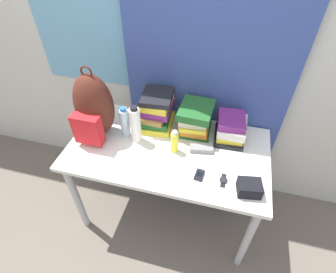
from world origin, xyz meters
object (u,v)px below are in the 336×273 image
at_px(sunscreen_bottle, 174,142).
at_px(camera_pouch, 249,188).
at_px(water_bottle, 125,123).
at_px(cell_phone, 199,175).
at_px(book_stack_left, 157,111).
at_px(book_stack_right, 231,128).
at_px(wristwatch, 223,180).
at_px(sports_bottle, 136,125).
at_px(sunglasses_case, 201,149).
at_px(backpack, 94,108).
at_px(book_stack_center, 195,119).

relative_size(sunscreen_bottle, camera_pouch, 1.17).
relative_size(water_bottle, cell_phone, 2.68).
distance_m(book_stack_left, book_stack_right, 0.52).
distance_m(camera_pouch, wristwatch, 0.15).
xyz_separation_m(book_stack_left, sports_bottle, (-0.09, -0.19, 0.01)).
bearing_deg(water_bottle, wristwatch, -18.34).
xyz_separation_m(book_stack_right, sunglasses_case, (-0.16, -0.18, -0.06)).
bearing_deg(backpack, book_stack_right, 12.50).
bearing_deg(sunscreen_bottle, sunglasses_case, 13.93).
bearing_deg(sunglasses_case, book_stack_right, 48.13).
bearing_deg(book_stack_center, backpack, -163.09).
bearing_deg(camera_pouch, water_bottle, 161.94).
bearing_deg(book_stack_center, sunscreen_bottle, -112.06).
relative_size(book_stack_left, sunglasses_case, 1.72).
bearing_deg(book_stack_center, cell_phone, -75.21).
distance_m(sunscreen_bottle, wristwatch, 0.38).
xyz_separation_m(book_stack_center, book_stack_right, (0.25, 0.00, -0.03)).
xyz_separation_m(book_stack_left, cell_phone, (0.38, -0.39, -0.12)).
bearing_deg(sunscreen_bottle, wristwatch, -26.13).
bearing_deg(sunglasses_case, sunscreen_bottle, -166.07).
distance_m(backpack, camera_pouch, 1.07).
bearing_deg(sunscreen_bottle, camera_pouch, -23.45).
relative_size(sunscreen_bottle, wristwatch, 1.67).
height_order(book_stack_left, book_stack_center, book_stack_left).
relative_size(backpack, book_stack_left, 1.90).
distance_m(cell_phone, wristwatch, 0.14).
bearing_deg(book_stack_left, sunscreen_bottle, -51.03).
bearing_deg(book_stack_right, book_stack_center, -179.58).
relative_size(backpack, camera_pouch, 3.55).
relative_size(book_stack_right, wristwatch, 2.62).
height_order(book_stack_right, sunscreen_bottle, same).
height_order(camera_pouch, wristwatch, camera_pouch).
height_order(book_stack_right, water_bottle, water_bottle).
bearing_deg(sunglasses_case, backpack, -178.99).
distance_m(sports_bottle, cell_phone, 0.52).
bearing_deg(sunscreen_bottle, water_bottle, 169.65).
relative_size(sunscreen_bottle, cell_phone, 1.96).
relative_size(book_stack_right, camera_pouch, 1.83).
bearing_deg(book_stack_right, camera_pouch, -71.66).
xyz_separation_m(book_stack_left, sunglasses_case, (0.36, -0.19, -0.11)).
xyz_separation_m(backpack, water_bottle, (0.19, 0.04, -0.11)).
xyz_separation_m(book_stack_center, wristwatch, (0.25, -0.39, -0.11)).
distance_m(book_stack_center, book_stack_right, 0.25).
distance_m(cell_phone, sunglasses_case, 0.21).
height_order(book_stack_center, sunscreen_bottle, book_stack_center).
height_order(book_stack_right, sports_bottle, sports_bottle).
relative_size(book_stack_center, sports_bottle, 1.02).
bearing_deg(sunscreen_bottle, sports_bottle, 172.15).
xyz_separation_m(backpack, sunglasses_case, (0.72, 0.01, -0.20)).
relative_size(sports_bottle, sunscreen_bottle, 1.64).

